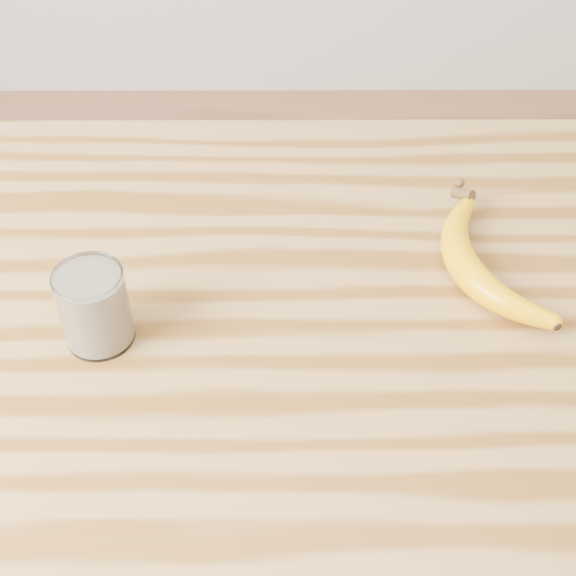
{
  "coord_description": "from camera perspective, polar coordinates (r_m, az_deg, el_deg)",
  "views": [
    {
      "loc": [
        0.14,
        -0.58,
        1.53
      ],
      "look_at": [
        0.15,
        0.03,
        0.93
      ],
      "focal_mm": 50.0,
      "sensor_mm": 36.0,
      "label": 1
    }
  ],
  "objects": [
    {
      "name": "table",
      "position": [
        0.97,
        -8.7,
        -7.88
      ],
      "size": [
        1.2,
        0.8,
        0.9
      ],
      "color": "olive",
      "rests_on": "ground"
    },
    {
      "name": "smoothie_glass",
      "position": [
        0.84,
        -13.61,
        -1.33
      ],
      "size": [
        0.07,
        0.07,
        0.09
      ],
      "color": "white",
      "rests_on": "table"
    },
    {
      "name": "banana",
      "position": [
        0.92,
        12.44,
        1.38
      ],
      "size": [
        0.19,
        0.32,
        0.04
      ],
      "primitive_type": null,
      "rotation": [
        0.0,
        0.0,
        0.29
      ],
      "color": "#E2A300",
      "rests_on": "table"
    }
  ]
}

